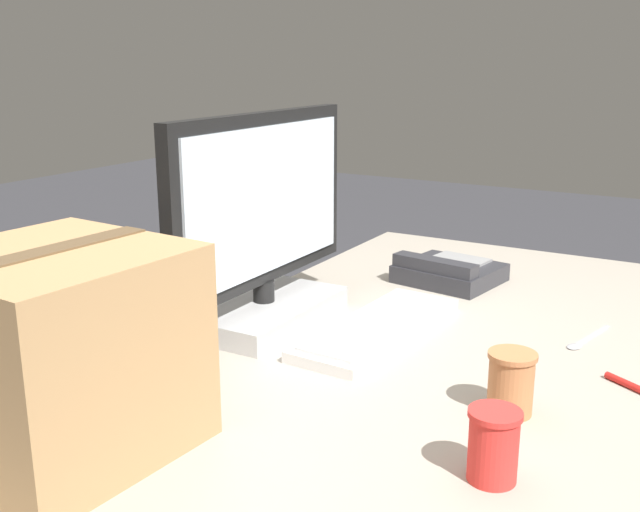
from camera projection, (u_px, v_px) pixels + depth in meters
name	position (u px, v px, depth m)	size (l,w,h in m)	color
monitor	(263.00, 238.00, 1.51)	(0.57, 0.21, 0.43)	#B7B7B7
keyboard	(378.00, 327.00, 1.48)	(0.46, 0.17, 0.03)	silver
desk_phone	(448.00, 272.00, 1.81)	(0.23, 0.25, 0.07)	#2D2D33
paper_cup_left	(493.00, 445.00, 0.96)	(0.07, 0.07, 0.10)	red
paper_cup_right	(511.00, 383.00, 1.14)	(0.08, 0.08, 0.10)	#BC7547
spoon	(583.00, 341.00, 1.44)	(0.17, 0.05, 0.00)	#B2B2B7
cardboard_box	(59.00, 352.00, 1.02)	(0.33, 0.33, 0.29)	tan
pen_marker	(639.00, 389.00, 1.22)	(0.08, 0.12, 0.01)	red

